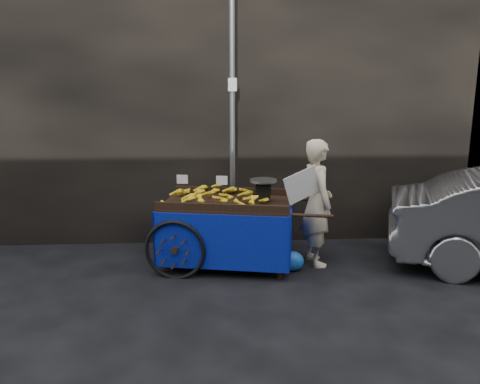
{
  "coord_description": "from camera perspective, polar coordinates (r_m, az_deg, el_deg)",
  "views": [
    {
      "loc": [
        0.01,
        -5.41,
        2.34
      ],
      "look_at": [
        0.36,
        0.5,
        1.03
      ],
      "focal_mm": 35.0,
      "sensor_mm": 36.0,
      "label": 1
    }
  ],
  "objects": [
    {
      "name": "ground",
      "position": [
        5.89,
        -3.27,
        -10.98
      ],
      "size": [
        80.0,
        80.0,
        0.0
      ],
      "primitive_type": "plane",
      "color": "black",
      "rests_on": "ground"
    },
    {
      "name": "building_wall",
      "position": [
        8.02,
        -0.69,
        13.59
      ],
      "size": [
        13.5,
        2.0,
        5.0
      ],
      "color": "black",
      "rests_on": "ground"
    },
    {
      "name": "street_pole",
      "position": [
        6.72,
        -0.94,
        9.6
      ],
      "size": [
        0.12,
        0.1,
        4.0
      ],
      "color": "slate",
      "rests_on": "ground"
    },
    {
      "name": "banana_cart",
      "position": [
        6.25,
        -2.04,
        -1.99
      ],
      "size": [
        2.49,
        1.48,
        1.27
      ],
      "rotation": [
        0.0,
        0.0,
        -0.2
      ],
      "color": "black",
      "rests_on": "ground"
    },
    {
      "name": "vendor",
      "position": [
        6.34,
        9.36,
        -1.28
      ],
      "size": [
        0.77,
        0.69,
        1.71
      ],
      "rotation": [
        0.0,
        0.0,
        1.73
      ],
      "color": "beige",
      "rests_on": "ground"
    },
    {
      "name": "plastic_bag",
      "position": [
        6.24,
        6.46,
        -8.37
      ],
      "size": [
        0.29,
        0.23,
        0.26
      ],
      "primitive_type": "ellipsoid",
      "color": "blue",
      "rests_on": "ground"
    }
  ]
}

